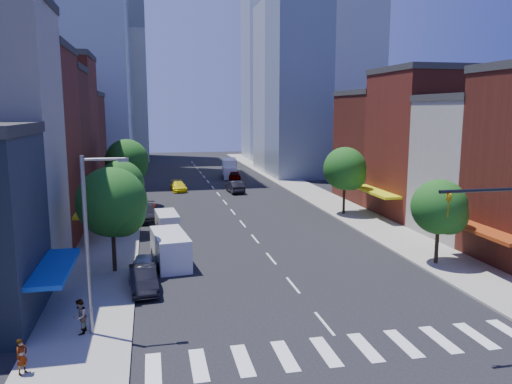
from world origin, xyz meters
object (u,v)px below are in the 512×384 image
parked_car_second (143,279)px  pedestrian_far (80,317)px  parked_car_third (146,210)px  box_truck (229,169)px  taxi (178,186)px  cargo_van_near (170,249)px  parked_car_rear (145,213)px  parked_car_front (144,267)px  traffic_car_oncoming (235,187)px  traffic_car_far (234,175)px  cargo_van_far (167,223)px  pedestrian_near (22,356)px

parked_car_second → pedestrian_far: size_ratio=2.58×
parked_car_third → box_truck: bearing=66.2°
parked_car_second → taxi: 39.01m
cargo_van_near → box_truck: bearing=69.1°
parked_car_second → parked_car_rear: bearing=85.3°
parked_car_front → parked_car_rear: size_ratio=0.78×
taxi → traffic_car_oncoming: size_ratio=0.95×
traffic_car_oncoming → parked_car_front: bearing=65.9°
traffic_car_far → parked_car_third: bearing=61.5°
taxi → cargo_van_far: bearing=-100.4°
cargo_van_far → pedestrian_far: pedestrian_far is taller
traffic_car_far → parked_car_front: bearing=73.1°
traffic_car_far → box_truck: 3.40m
traffic_car_oncoming → box_truck: box_truck is taller
parked_car_third → taxi: 16.70m
taxi → pedestrian_near: bearing=-105.7°
parked_car_second → pedestrian_near: bearing=-122.3°
parked_car_second → pedestrian_near: pedestrian_near is taller
traffic_car_oncoming → box_truck: (1.68, 15.36, 0.63)m
cargo_van_far → parked_car_front: bearing=-104.0°
parked_car_second → cargo_van_near: (1.91, 5.00, 0.42)m
parked_car_rear → traffic_car_oncoming: (11.92, 15.35, 0.01)m
parked_car_front → taxi: parked_car_front is taller
traffic_car_oncoming → pedestrian_near: (-16.87, -45.39, 0.11)m
parked_car_third → box_truck: 31.72m
traffic_car_far → pedestrian_near: size_ratio=2.96×
parked_car_front → traffic_car_oncoming: (11.92, 33.46, 0.08)m
cargo_van_near → taxi: (2.49, 33.77, -0.50)m
traffic_car_oncoming → cargo_van_near: bearing=67.6°
cargo_van_far → traffic_car_far: (11.74, 33.27, -0.17)m
cargo_van_near → parked_car_rear: bearing=90.3°
parked_car_front → pedestrian_far: bearing=-105.9°
parked_car_rear → traffic_car_far: parked_car_rear is taller
parked_car_front → parked_car_third: bearing=94.0°
parked_car_front → pedestrian_far: 8.93m
cargo_van_near → traffic_car_far: 44.57m
parked_car_second → parked_car_rear: 20.59m
box_truck → pedestrian_near: box_truck is taller
box_truck → cargo_van_near: bearing=-97.6°
parked_car_front → cargo_van_far: (2.01, 12.22, 0.22)m
parked_car_rear → pedestrian_far: (-3.04, -26.50, 0.24)m
cargo_van_far → pedestrian_far: bearing=-108.5°
parked_car_rear → traffic_car_oncoming: size_ratio=1.12×
parked_car_rear → box_truck: box_truck is taller
cargo_van_far → traffic_car_oncoming: 23.44m
parked_car_third → taxi: size_ratio=1.00×
parked_car_front → parked_car_third: parked_car_front is taller
parked_car_front → parked_car_third: 20.17m
parked_car_front → traffic_car_oncoming: bearing=74.4°
traffic_car_oncoming → traffic_car_far: traffic_car_oncoming is taller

